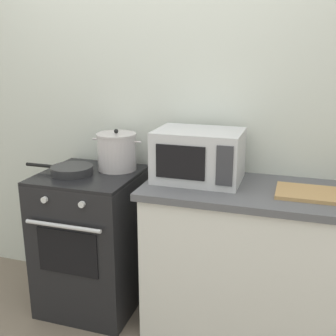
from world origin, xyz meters
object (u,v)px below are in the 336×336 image
object	(u,v)px
stock_pot	(117,151)
microwave	(199,155)
stove	(92,240)
cutting_board	(311,193)
frying_pan	(71,170)

from	to	relation	value
stock_pot	microwave	distance (m)	0.55
stove	stock_pot	size ratio (longest dim) A/B	2.74
stove	microwave	distance (m)	0.92
stove	microwave	world-z (taller)	microwave
stove	microwave	xyz separation A→B (m)	(0.69, 0.08, 0.61)
stock_pot	cutting_board	size ratio (longest dim) A/B	0.93
cutting_board	frying_pan	bearing A→B (deg)	-178.22
stock_pot	microwave	world-z (taller)	microwave
microwave	stove	bearing A→B (deg)	-173.42
frying_pan	microwave	bearing A→B (deg)	8.86
stove	stock_pot	xyz separation A→B (m)	(0.14, 0.14, 0.58)
stock_pot	frying_pan	world-z (taller)	stock_pot
frying_pan	microwave	world-z (taller)	microwave
stove	microwave	bearing A→B (deg)	6.58
cutting_board	stock_pot	bearing A→B (deg)	173.52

